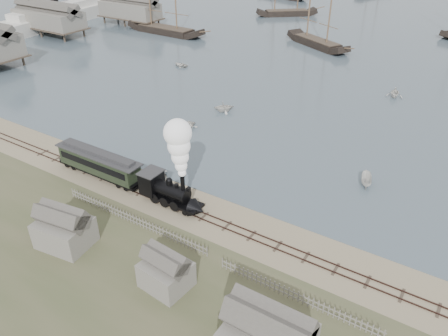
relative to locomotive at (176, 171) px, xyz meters
The scene contains 17 objects.
ground 6.81m from the locomotive, 24.13° to the left, with size 600.00×600.00×0.00m, color tan.
rail_track 6.48m from the locomotive, ahead, with size 120.00×1.80×0.16m.
picket_fence_west 7.18m from the locomotive, 112.15° to the right, with size 19.00×0.10×1.20m, color slate, non-canonical shape.
picket_fence_east 18.45m from the locomotive, 17.96° to the right, with size 15.00×0.10×1.20m, color slate, non-canonical shape.
shed_left 13.19m from the locomotive, 116.71° to the right, with size 5.00×4.00×4.10m, color slate, non-canonical shape.
shed_mid 12.81m from the locomotive, 57.12° to the right, with size 4.00×3.50×3.60m, color slate, non-canonical shape.
western_wharf 82.96m from the locomotive, 149.58° to the left, with size 36.00×56.00×8.00m, color slate, non-canonical shape.
locomotive is the anchor object (origin of this frame).
passenger_coach 12.55m from the locomotive, behind, with size 12.75×2.46×3.10m.
beached_dinghy 7.62m from the locomotive, 150.44° to the left, with size 4.43×3.16×0.92m, color silver.
steamship 99.68m from the locomotive, 148.00° to the left, with size 48.64×8.11×10.64m, color silver, non-canonical shape.
rowboat_0 20.25m from the locomotive, 124.85° to the left, with size 4.24×3.03×0.88m, color silver.
rowboat_1 27.48m from the locomotive, 111.67° to the left, with size 3.33×2.87×1.75m, color silver.
rowboat_2 23.16m from the locomotive, 43.96° to the left, with size 3.18×1.20×1.23m, color silver.
rowboat_6 51.26m from the locomotive, 127.14° to the left, with size 3.50×2.50×0.72m, color silver.
rowboat_7 48.76m from the locomotive, 75.68° to the left, with size 3.39×2.93×1.79m, color silver.
schooner_2 72.35m from the locomotive, 99.91° to the left, with size 19.54×4.51×20.00m, color black, non-canonical shape.
Camera 1 is at (21.42, -32.98, 28.93)m, focal length 35.00 mm.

